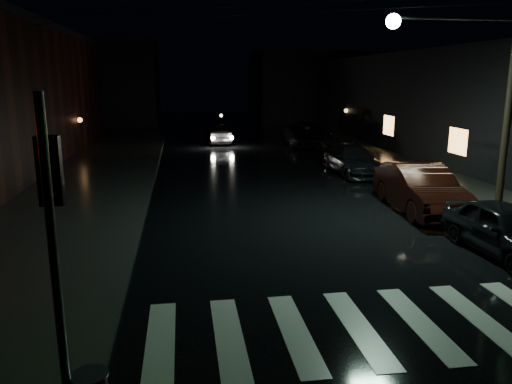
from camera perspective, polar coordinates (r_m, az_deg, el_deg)
name	(u,v)px	position (r m, az deg, el deg)	size (l,w,h in m)	color
ground	(232,352)	(8.80, -2.78, -17.80)	(120.00, 120.00, 0.00)	black
sidewalk_left	(82,184)	(22.40, -19.31, 0.82)	(6.00, 44.00, 0.15)	#282826
sidewalk_right	(415,175)	(24.45, 17.71, 1.91)	(4.00, 44.00, 0.15)	#282826
building_right	(505,105)	(31.11, 26.62, 8.84)	(10.00, 40.00, 6.00)	black
building_far_left	(86,83)	(53.35, -18.87, 11.73)	(14.00, 10.00, 8.00)	black
building_far_right	(320,87)	(54.56, 7.37, 11.79)	(14.00, 10.00, 7.00)	black
crosswalk	(389,325)	(9.92, 15.01, -14.45)	(9.00, 3.00, 0.01)	beige
signal_pole_corner	(74,317)	(6.91, -20.13, -13.24)	(0.68, 0.61, 4.20)	slate
utility_pole	(493,74)	(17.38, 25.44, 12.06)	(4.92, 0.44, 8.00)	black
parked_car_a	(507,230)	(14.36, 26.72, -3.87)	(1.62, 4.02, 1.37)	black
parked_car_b	(420,189)	(17.83, 18.25, 0.36)	(1.73, 4.95, 1.63)	black
parked_car_c	(352,160)	(24.21, 10.95, 3.63)	(1.90, 4.67, 1.36)	black
parked_car_d	(307,134)	(33.99, 5.81, 6.61)	(2.61, 5.67, 1.58)	black
oncoming_car	(217,134)	(35.05, -4.45, 6.64)	(1.42, 4.07, 1.34)	black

